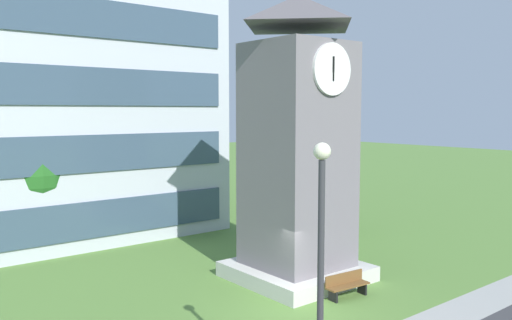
# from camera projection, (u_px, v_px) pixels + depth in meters

# --- Properties ---
(ground_plane) EXTENTS (160.00, 160.00, 0.00)m
(ground_plane) POSITION_uv_depth(u_px,v_px,m) (287.00, 310.00, 18.03)
(ground_plane) COLOR #567F38
(office_building) EXTENTS (19.83, 14.89, 25.60)m
(office_building) POSITION_uv_depth(u_px,v_px,m) (5.00, 3.00, 28.99)
(office_building) COLOR #B7BCC6
(office_building) RESTS_ON ground
(clock_tower) EXTENTS (4.75, 4.75, 11.34)m
(clock_tower) POSITION_uv_depth(u_px,v_px,m) (298.00, 154.00, 21.03)
(clock_tower) COLOR slate
(clock_tower) RESTS_ON ground
(park_bench) EXTENTS (1.84, 0.65, 0.88)m
(park_bench) POSITION_uv_depth(u_px,v_px,m) (347.00, 285.00, 19.28)
(park_bench) COLOR brown
(park_bench) RESTS_ON ground
(street_lamp) EXTENTS (0.36, 0.36, 6.20)m
(street_lamp) POSITION_uv_depth(u_px,v_px,m) (321.00, 258.00, 10.81)
(street_lamp) COLOR #333338
(street_lamp) RESTS_ON ground
(tree_near_tower) EXTENTS (4.32, 4.32, 6.06)m
(tree_near_tower) POSITION_uv_depth(u_px,v_px,m) (30.00, 172.00, 25.31)
(tree_near_tower) COLOR #513823
(tree_near_tower) RESTS_ON ground
(tree_by_building) EXTENTS (3.38, 3.38, 5.39)m
(tree_by_building) POSITION_uv_depth(u_px,v_px,m) (322.00, 167.00, 29.75)
(tree_by_building) COLOR #513823
(tree_by_building) RESTS_ON ground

